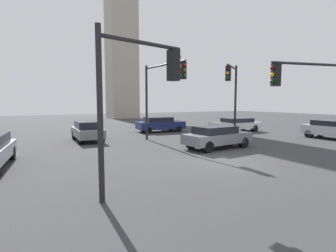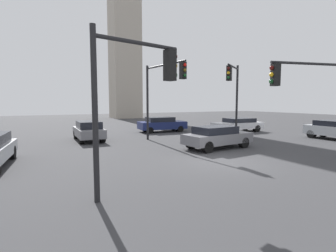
# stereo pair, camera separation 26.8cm
# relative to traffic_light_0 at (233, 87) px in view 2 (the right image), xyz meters

# --- Properties ---
(ground_plane) EXTENTS (100.29, 100.29, 0.00)m
(ground_plane) POSITION_rel_traffic_light_0_xyz_m (-4.97, -4.89, -3.86)
(ground_plane) COLOR #38383A
(traffic_light_0) EXTENTS (2.38, 1.74, 5.49)m
(traffic_light_0) POSITION_rel_traffic_light_0_xyz_m (0.00, 0.00, 0.00)
(traffic_light_0) COLOR black
(traffic_light_0) RESTS_ON ground_plane
(traffic_light_1) EXTENTS (2.94, 0.81, 4.79)m
(traffic_light_1) POSITION_rel_traffic_light_0_xyz_m (-9.86, -6.91, -0.48)
(traffic_light_1) COLOR black
(traffic_light_1) RESTS_ON ground_plane
(traffic_light_2) EXTENTS (4.33, 1.24, 4.77)m
(traffic_light_2) POSITION_rel_traffic_light_0_xyz_m (-1.09, -6.58, -0.40)
(traffic_light_2) COLOR black
(traffic_light_2) RESTS_ON ground_plane
(traffic_light_3) EXTENTS (0.78, 4.52, 5.36)m
(traffic_light_3) POSITION_rel_traffic_light_0_xyz_m (-5.09, 1.02, 0.04)
(traffic_light_3) COLOR black
(traffic_light_3) RESTS_ON ground_plane
(car_1) EXTENTS (4.45, 2.32, 1.38)m
(car_1) POSITION_rel_traffic_light_0_xyz_m (-2.28, 7.03, -3.13)
(car_1) COLOR navy
(car_1) RESTS_ON ground_plane
(car_2) EXTENTS (4.39, 2.13, 1.34)m
(car_2) POSITION_rel_traffic_light_0_xyz_m (-3.10, -2.18, -3.14)
(car_2) COLOR slate
(car_2) RESTS_ON ground_plane
(car_3) EXTENTS (1.70, 3.99, 1.40)m
(car_3) POSITION_rel_traffic_light_0_xyz_m (-9.31, 4.50, -3.12)
(car_3) COLOR slate
(car_3) RESTS_ON ground_plane
(car_5) EXTENTS (4.78, 2.31, 1.26)m
(car_5) POSITION_rel_traffic_light_0_xyz_m (4.02, 3.82, -3.17)
(car_5) COLOR silver
(car_5) RESTS_ON ground_plane
(car_6) EXTENTS (1.85, 4.07, 1.39)m
(car_6) POSITION_rel_traffic_light_0_xyz_m (6.89, -3.34, -3.12)
(car_6) COLOR #ADB2B7
(car_6) RESTS_ON ground_plane
(skyline_tower) EXTENTS (4.60, 4.60, 29.05)m
(skyline_tower) POSITION_rel_traffic_light_0_xyz_m (1.35, 28.85, 10.66)
(skyline_tower) COLOR #A89E8E
(skyline_tower) RESTS_ON ground_plane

